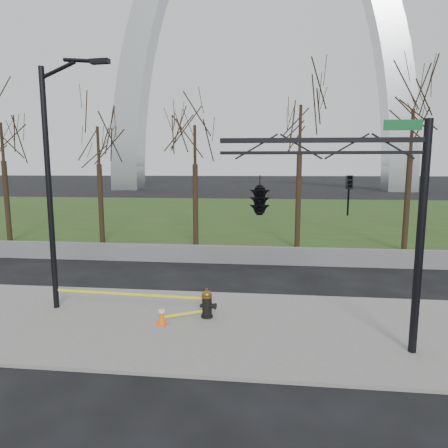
# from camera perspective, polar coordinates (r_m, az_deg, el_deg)

# --- Properties ---
(ground) EXTENTS (500.00, 500.00, 0.00)m
(ground) POSITION_cam_1_polar(r_m,az_deg,el_deg) (12.25, -3.02, -14.91)
(ground) COLOR black
(ground) RESTS_ON ground
(sidewalk) EXTENTS (18.00, 6.00, 0.10)m
(sidewalk) POSITION_cam_1_polar(r_m,az_deg,el_deg) (12.23, -3.02, -14.70)
(sidewalk) COLOR slate
(sidewalk) RESTS_ON ground
(grass_strip) EXTENTS (120.00, 40.00, 0.06)m
(grass_strip) POSITION_cam_1_polar(r_m,az_deg,el_deg) (41.43, 3.74, 1.58)
(grass_strip) COLOR #223F17
(grass_strip) RESTS_ON ground
(guardrail) EXTENTS (60.00, 0.30, 0.90)m
(guardrail) POSITION_cam_1_polar(r_m,az_deg,el_deg) (19.69, 0.77, -4.57)
(guardrail) COLOR #59595B
(guardrail) RESTS_ON ground
(gateway_arch) EXTENTS (66.00, 6.00, 65.00)m
(gateway_arch) POSITION_cam_1_polar(r_m,az_deg,el_deg) (90.47, 5.43, 26.01)
(gateway_arch) COLOR #B8BABF
(gateway_arch) RESTS_ON ground
(tree_row) EXTENTS (47.29, 4.00, 9.19)m
(tree_row) POSITION_cam_1_polar(r_m,az_deg,el_deg) (23.14, 3.37, 7.67)
(tree_row) COLOR black
(tree_row) RESTS_ON ground
(fire_hydrant) EXTENTS (0.59, 0.38, 0.94)m
(fire_hydrant) POSITION_cam_1_polar(r_m,az_deg,el_deg) (12.49, -2.49, -11.82)
(fire_hydrant) COLOR black
(fire_hydrant) RESTS_ON sidewalk
(traffic_cone) EXTENTS (0.35, 0.35, 0.61)m
(traffic_cone) POSITION_cam_1_polar(r_m,az_deg,el_deg) (12.14, -9.25, -13.19)
(traffic_cone) COLOR #FF600D
(traffic_cone) RESTS_ON sidewalk
(street_light) EXTENTS (2.39, 0.36, 8.21)m
(street_light) POSITION_cam_1_polar(r_m,az_deg,el_deg) (13.74, -23.91, 7.04)
(street_light) COLOR black
(street_light) RESTS_ON ground
(traffic_signal_mast) EXTENTS (5.10, 2.50, 6.00)m
(traffic_signal_mast) POSITION_cam_1_polar(r_m,az_deg,el_deg) (9.77, 9.82, 4.21)
(traffic_signal_mast) COLOR black
(traffic_signal_mast) RESTS_ON ground
(caution_tape) EXTENTS (5.27, 1.04, 0.47)m
(caution_tape) POSITION_cam_1_polar(r_m,az_deg,el_deg) (13.01, -12.32, -10.72)
(caution_tape) COLOR yellow
(caution_tape) RESTS_ON ground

